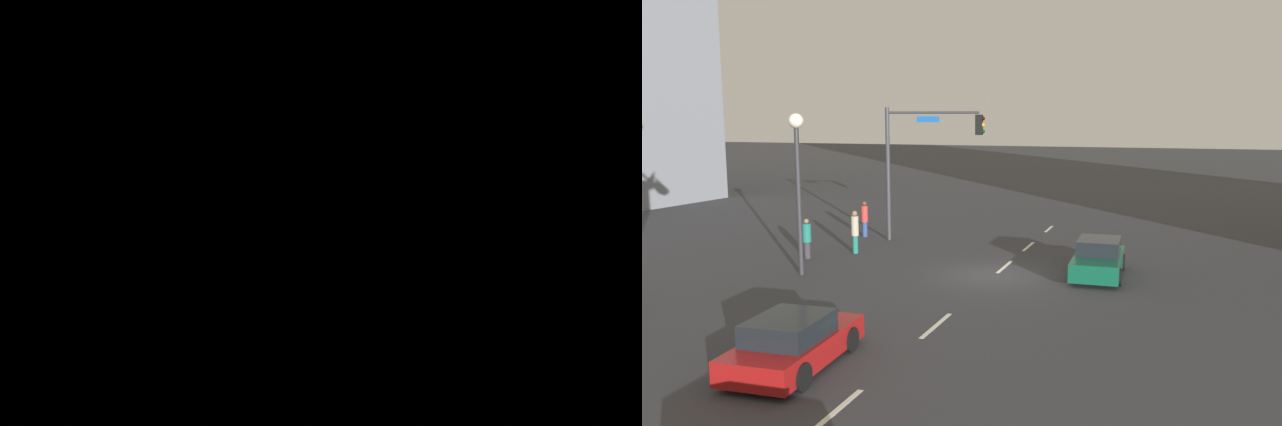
# 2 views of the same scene
# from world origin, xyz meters

# --- Properties ---
(ground_plane) EXTENTS (220.00, 220.00, 0.00)m
(ground_plane) POSITION_xyz_m (0.00, 0.00, 0.00)
(ground_plane) COLOR #333338
(lane_stripe_1) EXTENTS (2.47, 0.14, 0.01)m
(lane_stripe_1) POSITION_xyz_m (-12.28, 0.00, 0.01)
(lane_stripe_1) COLOR silver
(lane_stripe_1) RESTS_ON ground_plane
(lane_stripe_2) EXTENTS (2.36, 0.14, 0.01)m
(lane_stripe_2) POSITION_xyz_m (-6.33, 0.00, 0.01)
(lane_stripe_2) COLOR silver
(lane_stripe_2) RESTS_ON ground_plane
(lane_stripe_3) EXTENTS (2.24, 0.14, 0.01)m
(lane_stripe_3) POSITION_xyz_m (1.47, 0.00, 0.01)
(lane_stripe_3) COLOR silver
(lane_stripe_3) RESTS_ON ground_plane
(lane_stripe_4) EXTENTS (2.16, 0.14, 0.01)m
(lane_stripe_4) POSITION_xyz_m (5.84, 0.00, 0.01)
(lane_stripe_4) COLOR silver
(lane_stripe_4) RESTS_ON ground_plane
(lane_stripe_5) EXTENTS (2.01, 0.14, 0.01)m
(lane_stripe_5) POSITION_xyz_m (10.86, 0.00, 0.01)
(lane_stripe_5) COLOR silver
(lane_stripe_5) RESTS_ON ground_plane
(car_0) EXTENTS (4.14, 2.12, 1.31)m
(car_0) POSITION_xyz_m (-10.34, 2.17, 0.60)
(car_0) COLOR maroon
(car_0) RESTS_ON ground_plane
(car_2) EXTENTS (4.17, 1.98, 1.40)m
(car_2) POSITION_xyz_m (1.24, -3.75, 0.64)
(car_2) COLOR #0F5138
(car_2) RESTS_ON ground_plane
(traffic_signal) EXTENTS (0.80, 4.86, 6.49)m
(traffic_signal) POSITION_xyz_m (5.49, 5.37, 4.38)
(traffic_signal) COLOR #38383D
(traffic_signal) RESTS_ON ground_plane
(streetlamp) EXTENTS (0.56, 0.56, 6.17)m
(streetlamp) POSITION_xyz_m (-2.28, 7.10, 4.32)
(streetlamp) COLOR #2D2D33
(streetlamp) RESTS_ON ground_plane
(pedestrian_0) EXTENTS (0.47, 0.47, 1.82)m
(pedestrian_0) POSITION_xyz_m (5.67, 8.45, 0.96)
(pedestrian_0) COLOR #2D478C
(pedestrian_0) RESTS_ON ground_plane
(pedestrian_1) EXTENTS (0.42, 0.42, 1.73)m
(pedestrian_1) POSITION_xyz_m (0.32, 8.46, 0.90)
(pedestrian_1) COLOR #333338
(pedestrian_1) RESTS_ON ground_plane
(pedestrian_2) EXTENTS (0.43, 0.43, 1.92)m
(pedestrian_2) POSITION_xyz_m (1.91, 7.00, 1.03)
(pedestrian_2) COLOR #1E7266
(pedestrian_2) RESTS_ON ground_plane
(palm_tree_0) EXTENTS (2.56, 2.61, 7.34)m
(palm_tree_0) POSITION_xyz_m (-8.33, 10.23, 5.25)
(palm_tree_0) COLOR brown
(palm_tree_0) RESTS_ON ground_plane
(palm_tree_1) EXTENTS (2.76, 2.55, 7.56)m
(palm_tree_1) POSITION_xyz_m (-12.29, 9.91, 5.42)
(palm_tree_1) COLOR brown
(palm_tree_1) RESTS_ON ground_plane
(building_0) EXTENTS (19.80, 14.99, 20.86)m
(building_0) POSITION_xyz_m (7.90, 33.24, 10.43)
(building_0) COLOR gray
(building_0) RESTS_ON ground_plane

